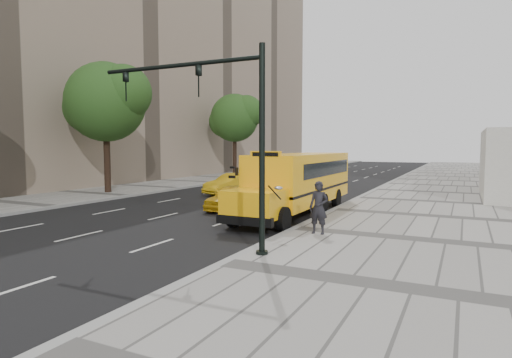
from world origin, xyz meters
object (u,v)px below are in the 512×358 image
at_px(taxi_near, 232,197).
at_px(traffic_signal, 221,124).
at_px(tree_c, 235,117).
at_px(tree_b, 107,101).
at_px(taxi_far, 233,184).
at_px(school_bus, 300,178).
at_px(pedestrian, 319,208).

xyz_separation_m(taxi_near, traffic_signal, (4.27, -8.26, 3.41)).
bearing_deg(tree_c, tree_b, -89.98).
distance_m(tree_c, taxi_far, 17.57).
relative_size(tree_c, taxi_near, 2.24).
height_order(taxi_near, taxi_far, taxi_far).
bearing_deg(taxi_far, school_bus, -22.58).
relative_size(tree_c, school_bus, 0.78).
xyz_separation_m(taxi_far, pedestrian, (9.75, -10.89, 0.40)).
bearing_deg(school_bus, taxi_near, -169.36).
bearing_deg(tree_c, school_bus, -53.61).
bearing_deg(taxi_far, traffic_signal, -46.17).
relative_size(taxi_near, pedestrian, 2.04).
distance_m(taxi_near, pedestrian, 7.83).
relative_size(school_bus, taxi_near, 2.89).
distance_m(tree_c, taxi_near, 24.45).
xyz_separation_m(tree_b, taxi_far, (7.86, 3.74, -5.73)).
bearing_deg(tree_b, traffic_signal, -34.63).
relative_size(taxi_far, pedestrian, 2.27).
xyz_separation_m(tree_b, school_bus, (14.90, -1.83, -4.70)).
relative_size(tree_b, pedestrian, 4.68).
height_order(taxi_far, pedestrian, pedestrian).
xyz_separation_m(tree_c, taxi_far, (7.86, -14.65, -5.69)).
xyz_separation_m(taxi_near, taxi_far, (-3.46, 6.24, 0.05)).
height_order(taxi_far, traffic_signal, traffic_signal).
height_order(tree_c, taxi_near, tree_c).
bearing_deg(school_bus, taxi_far, 141.65).
height_order(tree_b, tree_c, tree_b).
bearing_deg(tree_c, pedestrian, -55.41).
xyz_separation_m(tree_c, pedestrian, (17.61, -25.54, -5.30)).
xyz_separation_m(tree_b, pedestrian, (17.61, -7.15, -5.34)).
bearing_deg(taxi_near, taxi_far, 116.83).
distance_m(tree_b, pedestrian, 19.74).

